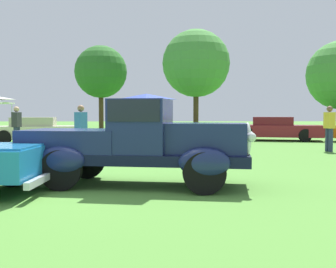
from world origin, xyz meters
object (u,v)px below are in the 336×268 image
object	(u,v)px
show_car_cream	(37,130)
show_car_burgundy	(276,129)
spectator_far_side	(329,127)
spectator_between_cars	(17,126)
spectator_near_truck	(81,129)
feature_pickup_truck	(138,142)
canopy_tent_center_field	(146,98)

from	to	relation	value
show_car_cream	show_car_burgundy	bearing A→B (deg)	5.80
spectator_far_side	spectator_between_cars	bearing A→B (deg)	172.27
show_car_burgundy	spectator_near_truck	distance (m)	11.57
feature_pickup_truck	show_car_burgundy	bearing A→B (deg)	63.26
spectator_between_cars	canopy_tent_center_field	size ratio (longest dim) A/B	0.57
canopy_tent_center_field	show_car_burgundy	bearing A→B (deg)	-43.16
show_car_cream	spectator_between_cars	distance (m)	3.26
canopy_tent_center_field	spectator_between_cars	bearing A→B (deg)	-114.34
spectator_near_truck	spectator_far_side	size ratio (longest dim) A/B	1.00
spectator_between_cars	canopy_tent_center_field	xyz separation A→B (m)	(4.94, 10.92, 1.51)
show_car_burgundy	spectator_near_truck	xyz separation A→B (m)	(-8.66, -7.67, 0.31)
show_car_burgundy	feature_pickup_truck	bearing A→B (deg)	-116.74
show_car_burgundy	spectator_between_cars	distance (m)	12.64
show_car_burgundy	show_car_cream	bearing A→B (deg)	-174.20
spectator_near_truck	spectator_far_side	xyz separation A→B (m)	(8.87, 1.58, 0.00)
show_car_cream	spectator_between_cars	xyz separation A→B (m)	(0.14, -3.24, 0.31)
spectator_between_cars	spectator_far_side	world-z (taller)	same
show_car_burgundy	spectator_far_side	distance (m)	6.10
spectator_near_truck	spectator_far_side	bearing A→B (deg)	10.10
show_car_burgundy	spectator_far_side	xyz separation A→B (m)	(0.22, -6.09, 0.31)
feature_pickup_truck	show_car_cream	world-z (taller)	feature_pickup_truck
spectator_far_side	spectator_near_truck	bearing A→B (deg)	-169.90
canopy_tent_center_field	spectator_near_truck	bearing A→B (deg)	-97.13
spectator_near_truck	spectator_far_side	world-z (taller)	same
feature_pickup_truck	canopy_tent_center_field	world-z (taller)	canopy_tent_center_field
spectator_near_truck	canopy_tent_center_field	xyz separation A→B (m)	(1.77, 14.13, 1.51)
show_car_cream	spectator_far_side	xyz separation A→B (m)	(12.19, -4.87, 0.31)
show_car_cream	spectator_far_side	bearing A→B (deg)	-21.80
spectator_near_truck	spectator_between_cars	bearing A→B (deg)	134.61
spectator_between_cars	show_car_burgundy	bearing A→B (deg)	20.64
feature_pickup_truck	spectator_far_side	size ratio (longest dim) A/B	2.76
feature_pickup_truck	canopy_tent_center_field	size ratio (longest dim) A/B	1.56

